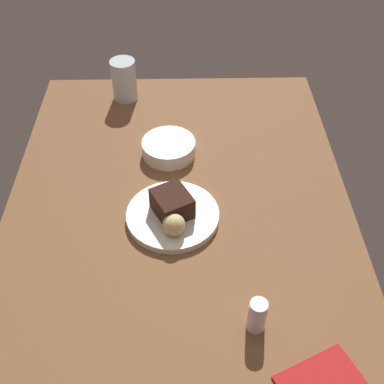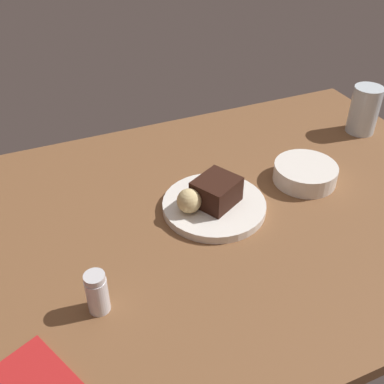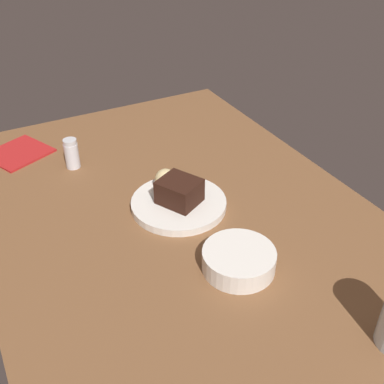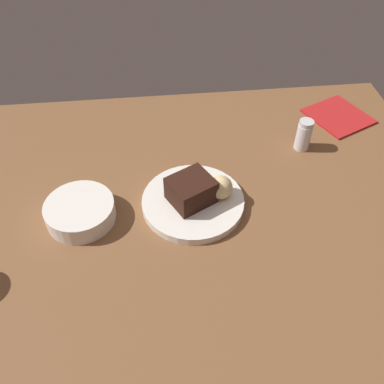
{
  "view_description": "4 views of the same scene",
  "coord_description": "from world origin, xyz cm",
  "px_view_note": "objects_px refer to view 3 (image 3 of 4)",
  "views": [
    {
      "loc": [
        78.86,
        1.56,
        88.0
      ],
      "look_at": [
        -1.57,
        3.21,
        8.44
      ],
      "focal_mm": 45.27,
      "sensor_mm": 36.0,
      "label": 1
    },
    {
      "loc": [
        35.77,
        66.15,
        64.19
      ],
      "look_at": [
        5.01,
        -5.51,
        5.69
      ],
      "focal_mm": 42.67,
      "sensor_mm": 36.0,
      "label": 2
    },
    {
      "loc": [
        -78.59,
        37.66,
        68.35
      ],
      "look_at": [
        -1.72,
        -3.08,
        8.7
      ],
      "focal_mm": 44.79,
      "sensor_mm": 36.0,
      "label": 3
    },
    {
      "loc": [
        -5.26,
        -62.36,
        69.92
      ],
      "look_at": [
        1.61,
        -0.05,
        5.62
      ],
      "focal_mm": 39.26,
      "sensor_mm": 36.0,
      "label": 4
    }
  ],
  "objects_px": {
    "bread_roll": "(166,179)",
    "chocolate_cake_slice": "(179,191)",
    "dessert_plate": "(179,204)",
    "side_bowl": "(239,260)",
    "folded_napkin": "(19,153)",
    "salt_shaker": "(72,154)"
  },
  "relations": [
    {
      "from": "bread_roll",
      "to": "chocolate_cake_slice",
      "type": "bearing_deg",
      "value": -176.02
    },
    {
      "from": "dessert_plate",
      "to": "side_bowl",
      "type": "relative_size",
      "value": 1.53
    },
    {
      "from": "dessert_plate",
      "to": "folded_napkin",
      "type": "bearing_deg",
      "value": 33.08
    },
    {
      "from": "chocolate_cake_slice",
      "to": "salt_shaker",
      "type": "xyz_separation_m",
      "value": [
        0.29,
        0.16,
        -0.01
      ]
    },
    {
      "from": "dessert_plate",
      "to": "folded_napkin",
      "type": "relative_size",
      "value": 1.48
    },
    {
      "from": "dessert_plate",
      "to": "folded_napkin",
      "type": "distance_m",
      "value": 0.51
    },
    {
      "from": "salt_shaker",
      "to": "chocolate_cake_slice",
      "type": "bearing_deg",
      "value": -150.77
    },
    {
      "from": "chocolate_cake_slice",
      "to": "dessert_plate",
      "type": "bearing_deg",
      "value": 3.09
    },
    {
      "from": "dessert_plate",
      "to": "side_bowl",
      "type": "bearing_deg",
      "value": -177.06
    },
    {
      "from": "salt_shaker",
      "to": "side_bowl",
      "type": "xyz_separation_m",
      "value": [
        -0.52,
        -0.18,
        -0.02
      ]
    },
    {
      "from": "dessert_plate",
      "to": "side_bowl",
      "type": "distance_m",
      "value": 0.24
    },
    {
      "from": "chocolate_cake_slice",
      "to": "salt_shaker",
      "type": "relative_size",
      "value": 1.09
    },
    {
      "from": "chocolate_cake_slice",
      "to": "bread_roll",
      "type": "bearing_deg",
      "value": 3.98
    },
    {
      "from": "chocolate_cake_slice",
      "to": "bread_roll",
      "type": "distance_m",
      "value": 0.06
    },
    {
      "from": "bread_roll",
      "to": "side_bowl",
      "type": "distance_m",
      "value": 0.3
    },
    {
      "from": "dessert_plate",
      "to": "bread_roll",
      "type": "distance_m",
      "value": 0.07
    },
    {
      "from": "chocolate_cake_slice",
      "to": "side_bowl",
      "type": "relative_size",
      "value": 0.61
    },
    {
      "from": "side_bowl",
      "to": "salt_shaker",
      "type": "bearing_deg",
      "value": 18.5
    },
    {
      "from": "folded_napkin",
      "to": "side_bowl",
      "type": "bearing_deg",
      "value": -156.38
    },
    {
      "from": "dessert_plate",
      "to": "bread_roll",
      "type": "height_order",
      "value": "bread_roll"
    },
    {
      "from": "folded_napkin",
      "to": "chocolate_cake_slice",
      "type": "bearing_deg",
      "value": -147.15
    },
    {
      "from": "salt_shaker",
      "to": "side_bowl",
      "type": "distance_m",
      "value": 0.55
    }
  ]
}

